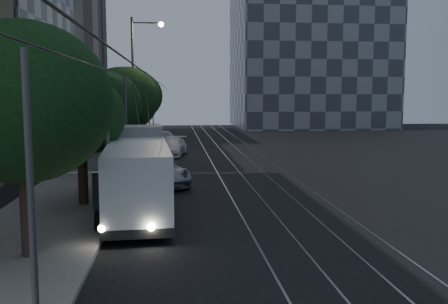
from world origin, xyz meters
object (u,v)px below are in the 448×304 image
object	(u,v)px
pickup_silver	(157,171)
car_white_c	(157,139)
car_white_a	(148,157)
trolleybus	(138,173)
car_white_d	(165,137)
streetlamp_far	(138,74)
car_white_b	(171,147)
streetlamp_near	(115,58)

from	to	relation	value
pickup_silver	car_white_c	xyz separation A→B (m)	(-0.69, 21.00, -0.11)
car_white_a	car_white_c	xyz separation A→B (m)	(0.14, 14.25, -0.06)
trolleybus	car_white_c	xyz separation A→B (m)	(-0.06, 26.69, -0.94)
trolleybus	car_white_d	world-z (taller)	trolleybus
trolleybus	car_white_a	size ratio (longest dim) A/B	2.74
pickup_silver	car_white_c	bearing A→B (deg)	72.59
car_white_d	streetlamp_far	size ratio (longest dim) A/B	0.36
car_white_b	car_white_c	world-z (taller)	car_white_b
car_white_c	streetlamp_near	size ratio (longest dim) A/B	0.38
car_white_d	streetlamp_near	size ratio (longest dim) A/B	0.37
trolleybus	car_white_a	bearing A→B (deg)	87.34
car_white_c	car_white_a	bearing A→B (deg)	-68.90
car_white_b	car_white_d	xyz separation A→B (m)	(-0.68, 9.72, -0.05)
trolleybus	car_white_c	size ratio (longest dim) A/B	2.86
car_white_b	streetlamp_far	distance (m)	6.67
trolleybus	streetlamp_near	xyz separation A→B (m)	(-0.73, -1.31, 4.92)
trolleybus	streetlamp_far	size ratio (longest dim) A/B	1.05
trolleybus	car_white_b	world-z (taller)	trolleybus
trolleybus	pickup_silver	bearing A→B (deg)	80.17
trolleybus	car_white_c	world-z (taller)	trolleybus
streetlamp_far	car_white_d	bearing A→B (deg)	76.82
streetlamp_near	car_white_a	bearing A→B (deg)	87.80
car_white_a	car_white_d	size ratio (longest dim) A/B	1.07
car_white_c	streetlamp_far	xyz separation A→B (m)	(-1.21, -6.67, 6.05)
car_white_b	streetlamp_near	distance (m)	21.05
trolleybus	car_white_d	xyz separation A→B (m)	(0.72, 28.54, -0.93)
car_white_b	car_white_c	size ratio (longest dim) A/B	1.24
car_white_c	streetlamp_far	distance (m)	9.08
pickup_silver	car_white_a	world-z (taller)	pickup_silver
car_white_c	streetlamp_far	size ratio (longest dim) A/B	0.37
streetlamp_near	streetlamp_far	bearing A→B (deg)	91.46
car_white_b	pickup_silver	bearing A→B (deg)	-83.42
car_white_c	car_white_d	distance (m)	2.01
car_white_c	trolleybus	bearing A→B (deg)	-68.22
streetlamp_far	pickup_silver	bearing A→B (deg)	-82.48
pickup_silver	streetlamp_near	distance (m)	9.16
pickup_silver	car_white_a	bearing A→B (deg)	77.66
car_white_a	streetlamp_near	size ratio (longest dim) A/B	0.40
car_white_c	car_white_b	bearing A→B (deg)	-57.82
streetlamp_near	trolleybus	bearing A→B (deg)	60.95
pickup_silver	streetlamp_near	bearing A→B (deg)	-120.20
car_white_d	trolleybus	bearing A→B (deg)	-106.24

